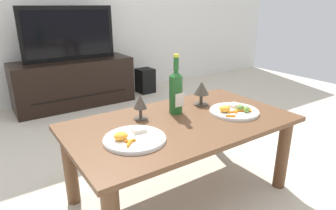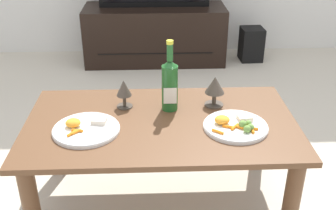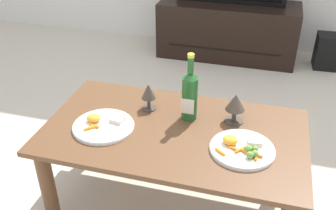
% 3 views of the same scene
% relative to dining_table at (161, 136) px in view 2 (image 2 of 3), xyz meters
% --- Properties ---
extents(ground_plane, '(6.40, 6.40, 0.00)m').
position_rel_dining_table_xyz_m(ground_plane, '(0.00, 0.00, -0.37)').
color(ground_plane, beige).
extents(dining_table, '(1.19, 0.68, 0.45)m').
position_rel_dining_table_xyz_m(dining_table, '(0.00, 0.00, 0.00)').
color(dining_table, brown).
rests_on(dining_table, ground_plane).
extents(tv_stand, '(1.21, 0.45, 0.49)m').
position_rel_dining_table_xyz_m(tv_stand, '(-0.01, 1.91, -0.13)').
color(tv_stand, black).
rests_on(tv_stand, ground_plane).
extents(floor_speaker, '(0.20, 0.20, 0.29)m').
position_rel_dining_table_xyz_m(floor_speaker, '(0.85, 1.89, -0.23)').
color(floor_speaker, black).
rests_on(floor_speaker, ground_plane).
extents(wine_bottle, '(0.07, 0.08, 0.33)m').
position_rel_dining_table_xyz_m(wine_bottle, '(0.04, 0.12, 0.21)').
color(wine_bottle, '#1E5923').
rests_on(wine_bottle, dining_table).
extents(goblet_left, '(0.07, 0.07, 0.14)m').
position_rel_dining_table_xyz_m(goblet_left, '(-0.17, 0.14, 0.17)').
color(goblet_left, '#473D33').
rests_on(goblet_left, dining_table).
extents(goblet_right, '(0.09, 0.09, 0.15)m').
position_rel_dining_table_xyz_m(goblet_right, '(0.25, 0.14, 0.18)').
color(goblet_right, '#473D33').
rests_on(goblet_right, dining_table).
extents(dinner_plate_left, '(0.28, 0.28, 0.05)m').
position_rel_dining_table_xyz_m(dinner_plate_left, '(-0.32, -0.07, 0.09)').
color(dinner_plate_left, white).
rests_on(dinner_plate_left, dining_table).
extents(dinner_plate_right, '(0.28, 0.28, 0.05)m').
position_rel_dining_table_xyz_m(dinner_plate_right, '(0.32, -0.07, 0.09)').
color(dinner_plate_right, white).
rests_on(dinner_plate_right, dining_table).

